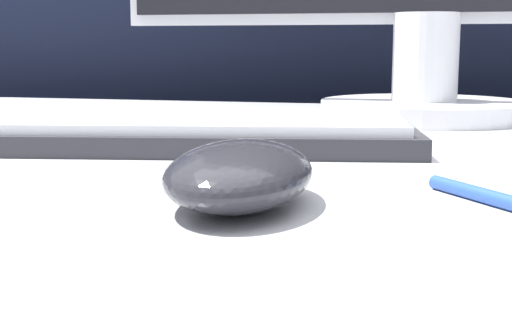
{
  "coord_description": "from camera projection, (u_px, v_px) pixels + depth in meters",
  "views": [
    {
      "loc": [
        0.16,
        -0.56,
        0.83
      ],
      "look_at": [
        0.07,
        -0.18,
        0.76
      ],
      "focal_mm": 50.0,
      "sensor_mm": 36.0,
      "label": 1
    }
  ],
  "objects": [
    {
      "name": "partition_panel",
      "position": [
        322.0,
        204.0,
        1.14
      ],
      "size": [
        5.0,
        0.03,
        1.14
      ],
      "color": "black",
      "rests_on": "ground_plane"
    },
    {
      "name": "computer_mouse_near",
      "position": [
        240.0,
        174.0,
        0.36
      ],
      "size": [
        0.08,
        0.12,
        0.03
      ],
      "rotation": [
        0.0,
        0.0,
        0.02
      ],
      "color": "#232328",
      "rests_on": "desk"
    },
    {
      "name": "keyboard",
      "position": [
        166.0,
        134.0,
        0.56
      ],
      "size": [
        0.41,
        0.18,
        0.02
      ],
      "rotation": [
        0.0,
        0.0,
        0.17
      ],
      "color": "#28282D",
      "rests_on": "desk"
    }
  ]
}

